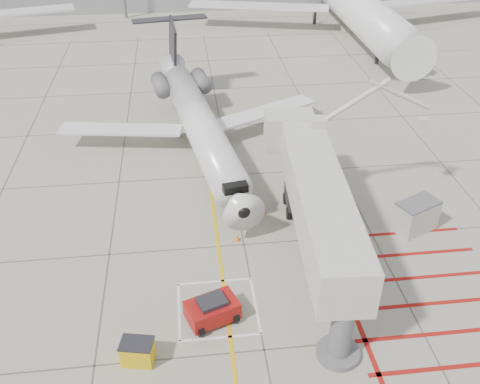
{
  "coord_description": "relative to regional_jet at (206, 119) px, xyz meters",
  "views": [
    {
      "loc": [
        -3.13,
        -20.85,
        20.52
      ],
      "look_at": [
        0.0,
        6.0,
        2.5
      ],
      "focal_mm": 40.0,
      "sensor_mm": 36.0,
      "label": 1
    }
  ],
  "objects": [
    {
      "name": "cone_side",
      "position": [
        3.22,
        -6.85,
        -3.35
      ],
      "size": [
        0.38,
        0.38,
        0.53
      ],
      "primitive_type": "cone",
      "color": "orange",
      "rests_on": "ground_plane"
    },
    {
      "name": "spill_bin",
      "position": [
        -4.4,
        -17.94,
        -2.98
      ],
      "size": [
        1.63,
        1.25,
        1.27
      ],
      "primitive_type": null,
      "rotation": [
        0.0,
        0.0,
        -0.21
      ],
      "color": "gold",
      "rests_on": "ground_plane"
    },
    {
      "name": "baggage_cart",
      "position": [
        6.93,
        -11.44,
        -3.06
      ],
      "size": [
        2.04,
        1.69,
        1.1
      ],
      "primitive_type": null,
      "rotation": [
        0.0,
        0.0,
        -0.39
      ],
      "color": "#5B5B60",
      "rests_on": "ground_plane"
    },
    {
      "name": "regional_jet",
      "position": [
        0.0,
        0.0,
        0.0
      ],
      "size": [
        26.02,
        30.73,
        7.23
      ],
      "primitive_type": null,
      "rotation": [
        0.0,
        0.0,
        0.16
      ],
      "color": "silver",
      "rests_on": "ground_plane"
    },
    {
      "name": "ground_plane",
      "position": [
        1.54,
        -14.0,
        -3.61
      ],
      "size": [
        260.0,
        260.0,
        0.0
      ],
      "primitive_type": "plane",
      "color": "gray",
      "rests_on": "ground"
    },
    {
      "name": "cone_nose",
      "position": [
        1.19,
        -9.54,
        -3.39
      ],
      "size": [
        0.32,
        0.32,
        0.44
      ],
      "primitive_type": "cone",
      "color": "orange",
      "rests_on": "ground_plane"
    },
    {
      "name": "ground_power_unit",
      "position": [
        12.3,
        -9.7,
        -2.6
      ],
      "size": [
        2.96,
        2.42,
        2.03
      ],
      "primitive_type": null,
      "rotation": [
        0.0,
        0.0,
        0.43
      ],
      "color": "#B9B6B0",
      "rests_on": "ground_plane"
    },
    {
      "name": "pushback_tug",
      "position": [
        -0.77,
        -15.77,
        -2.87
      ],
      "size": [
        2.94,
        2.38,
        1.48
      ],
      "primitive_type": null,
      "rotation": [
        0.0,
        0.0,
        0.36
      ],
      "color": "maroon",
      "rests_on": "ground_plane"
    },
    {
      "name": "jet_bridge",
      "position": [
        5.37,
        -12.53,
        -0.01
      ],
      "size": [
        9.68,
        18.52,
        7.2
      ],
      "primitive_type": null,
      "rotation": [
        0.0,
        0.0,
        -0.06
      ],
      "color": "beige",
      "rests_on": "ground_plane"
    }
  ]
}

